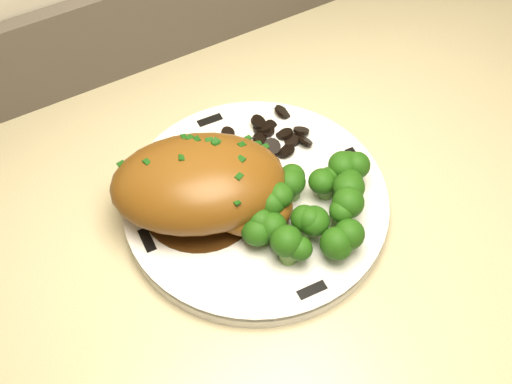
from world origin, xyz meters
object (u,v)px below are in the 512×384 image
plate (256,203)px  chicken_breast (205,186)px  broccoli_florets (313,206)px  counter (473,271)px

plate → chicken_breast: chicken_breast is taller
plate → broccoli_florets: broccoli_florets is taller
counter → broccoli_florets: (-0.38, -0.00, 0.47)m
plate → broccoli_florets: (0.04, -0.05, 0.03)m
counter → broccoli_florets: 0.60m
chicken_breast → broccoli_florets: chicken_breast is taller
plate → chicken_breast: size_ratio=1.33×
chicken_breast → broccoli_florets: 0.11m
broccoli_florets → counter: bearing=0.3°
chicken_breast → counter: bearing=14.4°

